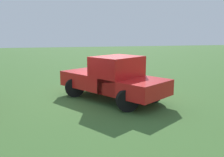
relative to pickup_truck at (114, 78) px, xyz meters
The scene contains 2 objects.
ground_plane 1.06m from the pickup_truck, 42.00° to the right, with size 80.00×80.00×0.00m, color #3D662D.
pickup_truck is the anchor object (origin of this frame).
Camera 1 is at (2.15, 9.77, 2.74)m, focal length 38.94 mm.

